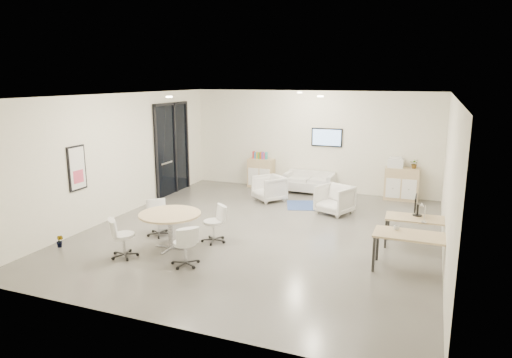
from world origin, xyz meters
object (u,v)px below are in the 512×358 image
Objects in this scene: loveseat at (310,183)px; round_table at (170,217)px; desk_rear at (417,221)px; sideboard_left at (261,173)px; sideboard_right at (402,184)px; armchair_left at (269,187)px; armchair_right at (335,198)px; desk_front at (412,238)px.

loveseat is 6.09m from round_table.
loveseat is at bearing 128.69° from desk_rear.
sideboard_left is 0.98× the size of sideboard_right.
armchair_left is at bearing 82.13° from round_table.
sideboard_left reaches higher than desk_rear.
armchair_left is 4.54m from round_table.
sideboard_right reaches higher than round_table.
sideboard_left is at bearing 166.94° from armchair_right.
sideboard_right is at bearing 54.55° from round_table.
sideboard_left is at bearing 179.80° from sideboard_right.
sideboard_right is 5.37m from desk_front.
sideboard_left is 1.17× the size of armchair_left.
desk_rear is at bearing -38.33° from sideboard_left.
round_table is (-1.49, -5.89, 0.40)m from loveseat.
loveseat is at bearing -177.45° from sideboard_right.
armchair_left is (-0.87, -1.40, 0.10)m from loveseat.
round_table is at bearing -101.74° from armchair_right.
desk_front is at bearing -33.27° from armchair_right.
round_table is at bearing -159.84° from desk_rear.
armchair_left is 2.18m from armchair_right.
desk_front is (2.12, -3.20, 0.23)m from armchair_right.
armchair_left is at bearing 147.44° from desk_rear.
armchair_left is (-3.66, -1.53, -0.08)m from sideboard_right.
sideboard_left is 0.62× the size of loveseat.
sideboard_right is 0.63× the size of loveseat.
armchair_left is 0.63× the size of round_table.
loveseat is (-2.79, -0.12, -0.18)m from sideboard_right.
armchair_left is 4.92m from desk_rear.
armchair_right is 3.84m from desk_front.
sideboard_right is 3.97m from armchair_left.
sideboard_right is at bearing 96.30° from desk_front.
loveseat is at bearing -4.67° from sideboard_left.
desk_front is (0.55, -5.34, 0.16)m from sideboard_right.
desk_rear is 0.94× the size of desk_front.
armchair_left is 0.97× the size of armchair_right.
sideboard_right reaches higher than loveseat.
sideboard_left reaches higher than desk_front.
desk_rear is at bearing 88.94° from desk_front.
desk_rear is 1.00× the size of round_table.
desk_front reaches higher than loveseat.
desk_rear is (4.24, -2.48, 0.19)m from armchair_left.
armchair_right is at bearing -57.20° from loveseat.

